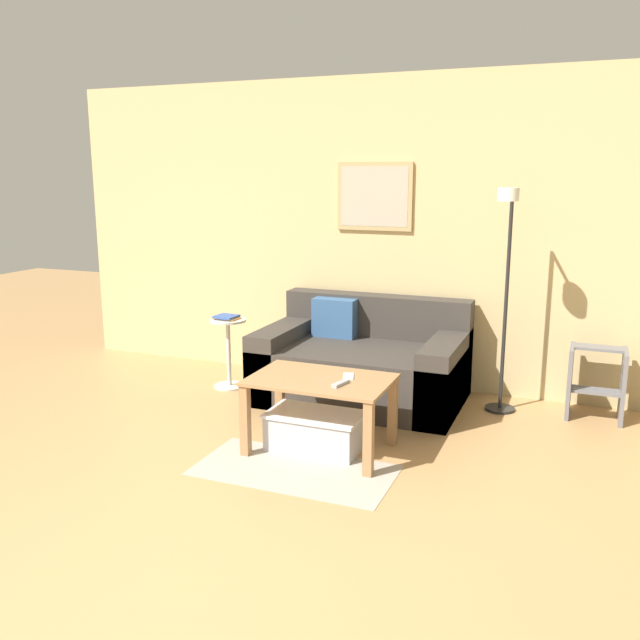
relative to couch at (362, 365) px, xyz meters
The scene contains 12 objects.
ground_plane 3.09m from the couch, 92.97° to the right, with size 16.00×16.00×0.00m, color tan.
wall_back 1.14m from the couch, 106.77° to the left, with size 5.60×0.09×2.55m.
area_rug 1.47m from the couch, 88.06° to the right, with size 1.21×0.62×0.01m, color #A39989.
couch is the anchor object (origin of this frame).
coffee_table 1.09m from the couch, 85.95° to the right, with size 0.90×0.59×0.49m.
storage_bin 1.10m from the couch, 87.88° to the right, with size 0.62×0.36×0.25m.
floor_lamp 1.30m from the couch, ahead, with size 0.22×0.42×1.67m.
side_table 1.15m from the couch, behind, with size 0.31×0.31×0.59m.
book_stack 1.20m from the couch, behind, with size 0.22×0.18×0.03m.
remote_control 1.22m from the couch, 78.12° to the right, with size 0.04×0.15×0.02m, color #99999E.
cell_phone 1.04m from the couch, 76.73° to the right, with size 0.07×0.14×0.01m, color silver.
step_stool 1.74m from the couch, ahead, with size 0.39×0.33×0.53m.
Camera 1 is at (1.79, -1.86, 1.77)m, focal length 38.00 mm.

